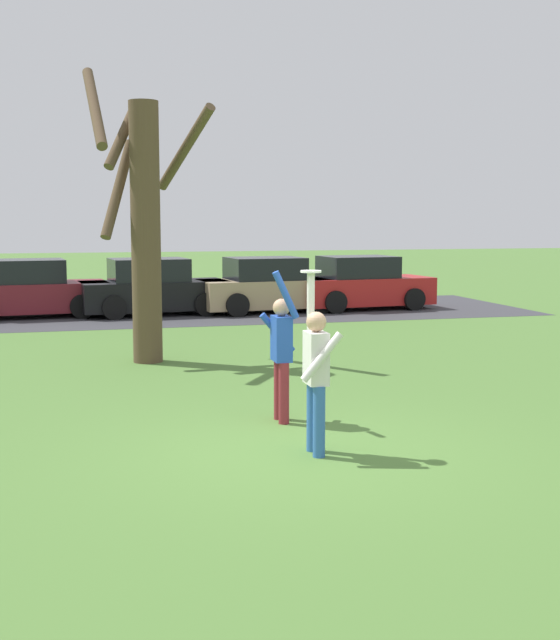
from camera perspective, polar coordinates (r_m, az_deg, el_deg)
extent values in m
plane|color=#4C7533|center=(9.87, 1.64, -8.88)|extent=(120.00, 120.00, 0.00)
cylinder|color=#3366B7|center=(9.48, 2.70, -6.99)|extent=(0.14, 0.14, 0.82)
cylinder|color=#3366B7|center=(9.72, 2.25, -6.63)|extent=(0.14, 0.14, 0.82)
cube|color=silver|center=(9.46, 2.49, -2.62)|extent=(0.22, 0.36, 0.60)
sphere|color=tan|center=(9.40, 2.51, -0.13)|extent=(0.23, 0.23, 0.23)
cylinder|color=silver|center=(9.24, 2.90, -2.56)|extent=(0.49, 0.09, 0.56)
cylinder|color=silver|center=(9.59, 2.13, 1.31)|extent=(0.09, 0.09, 0.66)
cylinder|color=maroon|center=(11.22, -0.07, -4.78)|extent=(0.14, 0.14, 0.82)
cylinder|color=maroon|center=(10.98, 0.27, -5.05)|extent=(0.14, 0.14, 0.82)
cube|color=#234CB2|center=(10.97, 0.10, -1.28)|extent=(0.22, 0.36, 0.60)
sphere|color=tan|center=(10.92, 0.10, 0.87)|extent=(0.23, 0.23, 0.23)
cylinder|color=#234CB2|center=(11.18, -0.19, -0.88)|extent=(0.49, 0.09, 0.56)
cylinder|color=#234CB2|center=(10.69, 0.40, 1.73)|extent=(0.36, 0.09, 0.64)
cylinder|color=white|center=(9.56, 2.14, 3.35)|extent=(0.24, 0.24, 0.02)
cube|color=maroon|center=(23.98, -16.71, 1.53)|extent=(4.25, 2.18, 0.80)
cube|color=black|center=(23.92, -17.13, 3.23)|extent=(2.24, 1.83, 0.64)
cylinder|color=black|center=(25.01, -13.91, 1.32)|extent=(0.68, 0.28, 0.66)
cylinder|color=black|center=(23.20, -13.43, 0.91)|extent=(0.68, 0.28, 0.66)
cube|color=black|center=(23.81, -8.63, 1.70)|extent=(4.25, 2.18, 0.80)
cube|color=black|center=(23.72, -9.01, 3.42)|extent=(2.24, 1.83, 0.64)
cylinder|color=black|center=(24.99, -6.17, 1.48)|extent=(0.68, 0.28, 0.66)
cylinder|color=black|center=(23.23, -5.10, 1.08)|extent=(0.68, 0.28, 0.66)
cylinder|color=black|center=(24.51, -11.95, 1.26)|extent=(0.68, 0.28, 0.66)
cylinder|color=black|center=(22.72, -11.31, 0.84)|extent=(0.68, 0.28, 0.66)
cube|color=tan|center=(24.20, -0.70, 1.87)|extent=(4.25, 2.18, 0.80)
cube|color=black|center=(24.10, -1.04, 3.56)|extent=(2.24, 1.83, 0.64)
cylinder|color=black|center=(25.51, 1.32, 1.63)|extent=(0.68, 0.28, 0.66)
cylinder|color=black|center=(23.83, 2.91, 1.25)|extent=(0.68, 0.28, 0.66)
cylinder|color=black|center=(24.71, -4.18, 1.44)|extent=(0.68, 0.28, 0.66)
cylinder|color=black|center=(22.97, -2.95, 1.03)|extent=(0.68, 0.28, 0.66)
cube|color=red|center=(25.13, 5.66, 2.02)|extent=(4.25, 2.18, 0.80)
cube|color=black|center=(25.02, 5.37, 3.65)|extent=(2.24, 1.83, 0.64)
cylinder|color=black|center=(26.53, 7.28, 1.78)|extent=(0.68, 0.28, 0.66)
cylinder|color=black|center=(24.93, 9.19, 1.42)|extent=(0.68, 0.28, 0.66)
cylinder|color=black|center=(25.47, 2.18, 1.62)|extent=(0.68, 0.28, 0.66)
cylinder|color=black|center=(23.80, 3.84, 1.23)|extent=(0.68, 0.28, 0.66)
cube|color=#38383D|center=(23.99, -8.86, 0.43)|extent=(22.06, 6.40, 0.01)
cylinder|color=brown|center=(15.74, -9.20, 5.88)|extent=(0.55, 0.55, 4.84)
cylinder|color=brown|center=(16.25, -6.52, 11.62)|extent=(0.94, 1.81, 1.53)
cylinder|color=brown|center=(16.00, -11.04, 8.84)|extent=(0.81, 1.17, 1.90)
cylinder|color=brown|center=(16.07, -10.78, 12.30)|extent=(0.81, 0.98, 1.31)
cylinder|color=brown|center=(15.73, -12.62, 14.06)|extent=(0.36, 1.90, 1.67)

